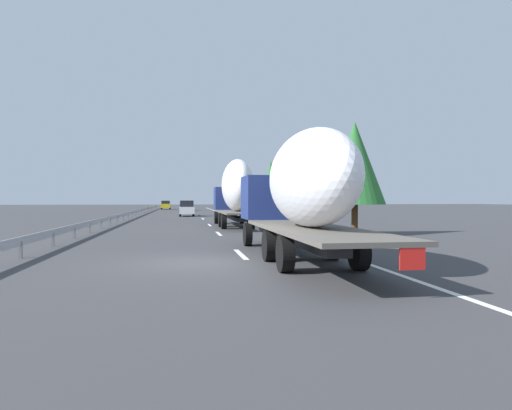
{
  "coord_description": "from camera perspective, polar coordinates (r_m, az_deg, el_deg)",
  "views": [
    {
      "loc": [
        -15.08,
        0.38,
        2.07
      ],
      "look_at": [
        14.92,
        -4.47,
        1.69
      ],
      "focal_mm": 32.13,
      "sensor_mm": 36.0,
      "label": 1
    }
  ],
  "objects": [
    {
      "name": "car_white_van",
      "position": [
        56.65,
        -8.61,
        -0.42
      ],
      "size": [
        4.12,
        1.81,
        1.93
      ],
      "color": "white",
      "rests_on": "ground_plane"
    },
    {
      "name": "lane_stripe_1",
      "position": [
        27.73,
        -4.66,
        -3.57
      ],
      "size": [
        3.2,
        0.2,
        0.01
      ],
      "primitive_type": "cube",
      "color": "white",
      "rests_on": "ground_plane"
    },
    {
      "name": "ground_plane",
      "position": [
        55.12,
        -8.79,
        -1.45
      ],
      "size": [
        260.0,
        260.0,
        0.0
      ],
      "primitive_type": "plane",
      "color": "#38383A"
    },
    {
      "name": "guardrail_median",
      "position": [
        58.37,
        -14.72,
        -0.78
      ],
      "size": [
        94.0,
        0.1,
        0.76
      ],
      "color": "#9EA0A5",
      "rests_on": "ground_plane"
    },
    {
      "name": "tree_1",
      "position": [
        27.5,
        12.2,
        5.11
      ],
      "size": [
        3.57,
        3.57,
        6.63
      ],
      "color": "#472D19",
      "rests_on": "ground_plane"
    },
    {
      "name": "tree_3",
      "position": [
        65.84,
        1.85,
        3.09
      ],
      "size": [
        2.64,
        2.64,
        7.66
      ],
      "color": "#472D19",
      "rests_on": "ground_plane"
    },
    {
      "name": "truck_lead",
      "position": [
        34.46,
        -2.56,
        1.83
      ],
      "size": [
        13.12,
        2.55,
        4.99
      ],
      "color": "navy",
      "rests_on": "ground_plane"
    },
    {
      "name": "car_blue_sedan",
      "position": [
        85.54,
        -8.87,
        -0.07
      ],
      "size": [
        4.06,
        1.91,
        1.79
      ],
      "color": "#28479E",
      "rests_on": "ground_plane"
    },
    {
      "name": "truck_trailing",
      "position": [
        15.7,
        5.5,
        1.99
      ],
      "size": [
        14.08,
        2.55,
        4.26
      ],
      "color": "navy",
      "rests_on": "ground_plane"
    },
    {
      "name": "tree_2",
      "position": [
        87.16,
        -1.15,
        2.46
      ],
      "size": [
        3.71,
        3.71,
        7.5
      ],
      "color": "#472D19",
      "rests_on": "ground_plane"
    },
    {
      "name": "lane_stripe_2",
      "position": [
        37.09,
        -5.81,
        -2.49
      ],
      "size": [
        3.2,
        0.2,
        0.01
      ],
      "primitive_type": "cube",
      "color": "white",
      "rests_on": "ground_plane"
    },
    {
      "name": "tree_4",
      "position": [
        85.95,
        -2.0,
        1.82
      ],
      "size": [
        3.98,
        3.98,
        5.64
      ],
      "color": "#472D19",
      "rests_on": "ground_plane"
    },
    {
      "name": "lane_stripe_0",
      "position": [
        17.34,
        -1.91,
        -6.14
      ],
      "size": [
        3.2,
        0.2,
        0.01
      ],
      "primitive_type": "cube",
      "color": "white",
      "rests_on": "ground_plane"
    },
    {
      "name": "lane_stripe_4",
      "position": [
        59.71,
        -7.1,
        -1.28
      ],
      "size": [
        3.2,
        0.2,
        0.01
      ],
      "primitive_type": "cube",
      "color": "white",
      "rests_on": "ground_plane"
    },
    {
      "name": "lane_stripe_3",
      "position": [
        48.99,
        -6.64,
        -1.71
      ],
      "size": [
        3.2,
        0.2,
        0.01
      ],
      "primitive_type": "cube",
      "color": "white",
      "rests_on": "ground_plane"
    },
    {
      "name": "lane_stripe_5",
      "position": [
        59.79,
        -7.1,
        -1.28
      ],
      "size": [
        3.2,
        0.2,
        0.01
      ],
      "primitive_type": "cube",
      "color": "white",
      "rests_on": "ground_plane"
    },
    {
      "name": "edge_line_right",
      "position": [
        60.4,
        -3.6,
        -1.25
      ],
      "size": [
        110.0,
        0.2,
        0.01
      ],
      "primitive_type": "cube",
      "color": "white",
      "rests_on": "ground_plane"
    },
    {
      "name": "road_sign",
      "position": [
        57.99,
        -2.18,
        0.82
      ],
      "size": [
        0.1,
        0.9,
        3.15
      ],
      "color": "gray",
      "rests_on": "ground_plane"
    },
    {
      "name": "car_yellow_coupe",
      "position": [
        95.73,
        -11.17,
        0.0
      ],
      "size": [
        4.22,
        1.91,
        1.79
      ],
      "color": "gold",
      "rests_on": "ground_plane"
    },
    {
      "name": "tree_0",
      "position": [
        58.99,
        2.85,
        2.43
      ],
      "size": [
        3.98,
        3.98,
        6.21
      ],
      "color": "#472D19",
      "rests_on": "ground_plane"
    }
  ]
}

